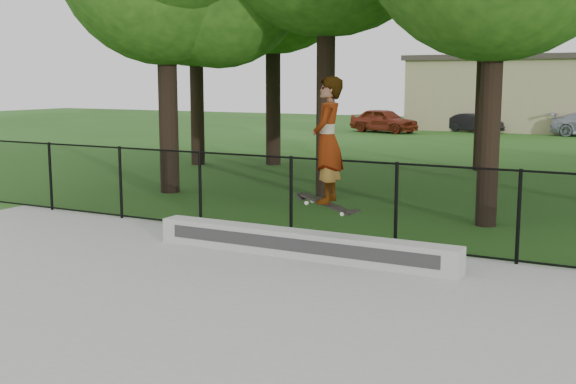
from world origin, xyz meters
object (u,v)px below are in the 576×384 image
(car_a, at_px, (384,120))
(skater_airborne, at_px, (328,142))
(grind_ledge, at_px, (301,244))
(car_b, at_px, (475,123))

(car_a, distance_m, skater_airborne, 29.73)
(skater_airborne, bearing_deg, car_a, 109.07)
(grind_ledge, bearing_deg, car_b, 98.77)
(grind_ledge, height_order, car_b, car_b)
(grind_ledge, bearing_deg, car_a, 108.13)
(grind_ledge, bearing_deg, skater_airborne, -25.68)
(grind_ledge, xyz_separation_m, skater_airborne, (0.60, -0.29, 1.71))
(skater_airborne, bearing_deg, grind_ledge, 154.32)
(car_a, bearing_deg, car_b, -45.86)
(grind_ledge, distance_m, car_b, 30.67)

